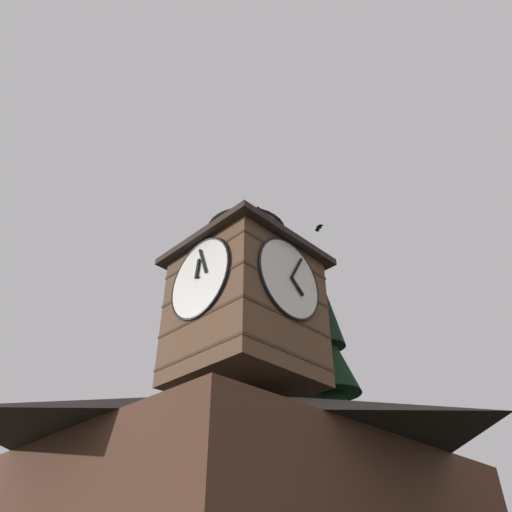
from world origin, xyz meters
TOP-DOWN VIEW (x-y plane):
  - building_main at (-0.19, -1.20)m, footprint 12.19×11.69m
  - clock_tower at (0.09, -0.66)m, footprint 4.90×4.90m
  - pine_tree_behind at (-2.41, -6.33)m, footprint 5.62×5.62m
  - pine_tree_aside at (-7.64, -2.79)m, footprint 5.84×5.84m
  - moon at (-10.20, -44.38)m, footprint 2.32×2.32m
  - flying_bird_high at (-5.62, -1.17)m, footprint 0.43×0.63m
  - flying_bird_low at (-4.31, -4.22)m, footprint 0.68×0.48m

SIDE VIEW (x-z plane):
  - building_main at x=-0.19m, z-range 0.08..6.56m
  - pine_tree_aside at x=-7.64m, z-range -1.61..13.19m
  - pine_tree_behind at x=-2.41m, z-range -1.67..13.48m
  - clock_tower at x=0.09m, z-range 5.93..13.61m
  - moon at x=-10.20m, z-range 11.35..13.67m
  - flying_bird_high at x=-5.62m, z-range 16.35..16.51m
  - flying_bird_low at x=-4.31m, z-range 18.50..18.63m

